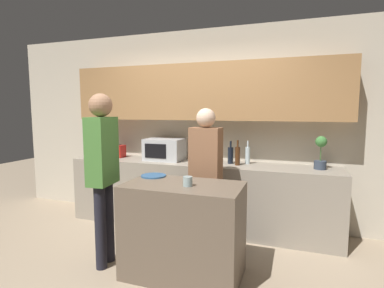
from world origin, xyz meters
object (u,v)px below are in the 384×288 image
at_px(potted_plant, 321,153).
at_px(bottle_0, 231,155).
at_px(cup_0, 188,181).
at_px(toaster, 116,151).
at_px(plate_on_island, 154,176).
at_px(person_left, 103,164).
at_px(bottle_2, 248,155).
at_px(microwave, 165,149).
at_px(bottle_1, 238,156).
at_px(person_center, 206,168).

bearing_deg(potted_plant, bottle_0, 178.85).
xyz_separation_m(bottle_0, cup_0, (-0.11, -1.32, -0.06)).
bearing_deg(toaster, plate_on_island, -42.40).
bearing_deg(person_left, bottle_2, 133.38).
xyz_separation_m(toaster, potted_plant, (2.81, 0.00, 0.11)).
xyz_separation_m(microwave, bottle_2, (1.15, 0.08, -0.03)).
bearing_deg(bottle_1, microwave, 176.72).
distance_m(microwave, bottle_1, 1.04).
distance_m(bottle_0, bottle_1, 0.14).
bearing_deg(person_left, person_center, 121.06).
xyz_separation_m(bottle_1, person_center, (-0.24, -0.61, -0.06)).
bearing_deg(toaster, person_center, -22.79).
bearing_deg(microwave, bottle_1, -3.28).
bearing_deg(potted_plant, person_left, -147.77).
distance_m(microwave, potted_plant, 2.02).
distance_m(microwave, cup_0, 1.54).
relative_size(toaster, bottle_1, 0.81).
bearing_deg(person_center, toaster, -17.97).
bearing_deg(person_left, potted_plant, 116.89).
relative_size(microwave, bottle_1, 1.61).
distance_m(potted_plant, plate_on_island, 1.98).
height_order(microwave, bottle_2, bottle_2).
distance_m(bottle_2, plate_on_island, 1.38).
xyz_separation_m(potted_plant, person_center, (-1.21, -0.67, -0.13)).
distance_m(cup_0, person_left, 0.90).
distance_m(bottle_2, cup_0, 1.42).
xyz_separation_m(plate_on_island, cup_0, (0.47, -0.26, 0.04)).
relative_size(toaster, cup_0, 2.94).
bearing_deg(bottle_0, person_center, -100.80).
xyz_separation_m(bottle_2, plate_on_island, (-0.80, -1.12, -0.10)).
relative_size(person_left, person_center, 1.09).
xyz_separation_m(potted_plant, cup_0, (-1.20, -1.30, -0.14)).
bearing_deg(bottle_1, potted_plant, 3.60).
bearing_deg(person_center, bottle_2, -110.05).
distance_m(toaster, cup_0, 2.08).
height_order(microwave, cup_0, microwave).
bearing_deg(person_center, bottle_0, -95.97).
relative_size(microwave, plate_on_island, 2.00).
distance_m(microwave, person_left, 1.32).
distance_m(bottle_2, person_left, 1.86).
xyz_separation_m(potted_plant, person_left, (-2.09, -1.32, -0.04)).
relative_size(microwave, bottle_2, 1.71).
height_order(potted_plant, bottle_2, potted_plant).
relative_size(bottle_0, person_left, 0.17).
height_order(bottle_2, plate_on_island, bottle_2).
bearing_deg(cup_0, person_center, 91.69).
relative_size(bottle_1, cup_0, 3.65).
xyz_separation_m(cup_0, person_left, (-0.90, -0.02, 0.11)).
height_order(potted_plant, cup_0, potted_plant).
distance_m(bottle_1, bottle_2, 0.17).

